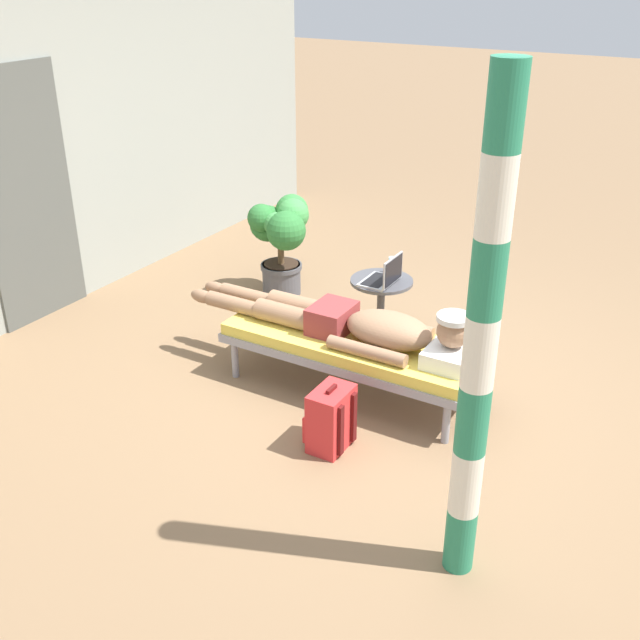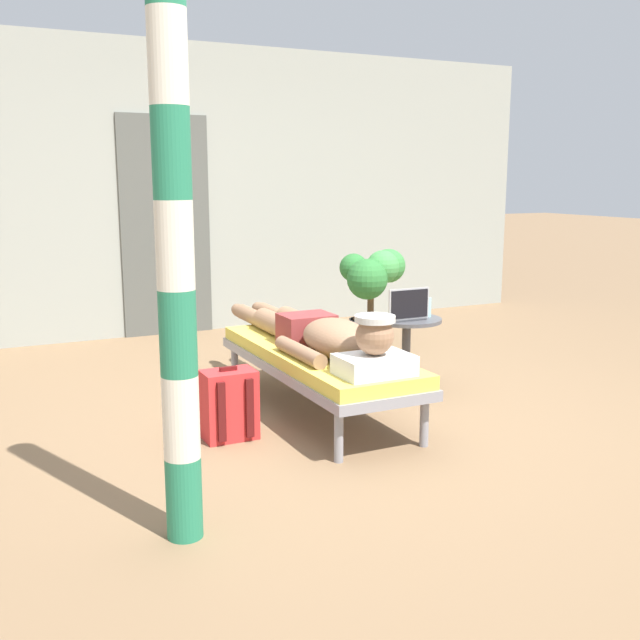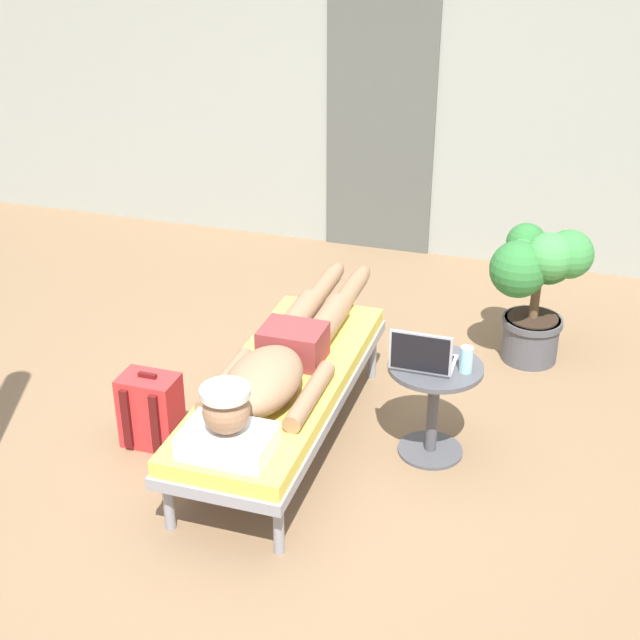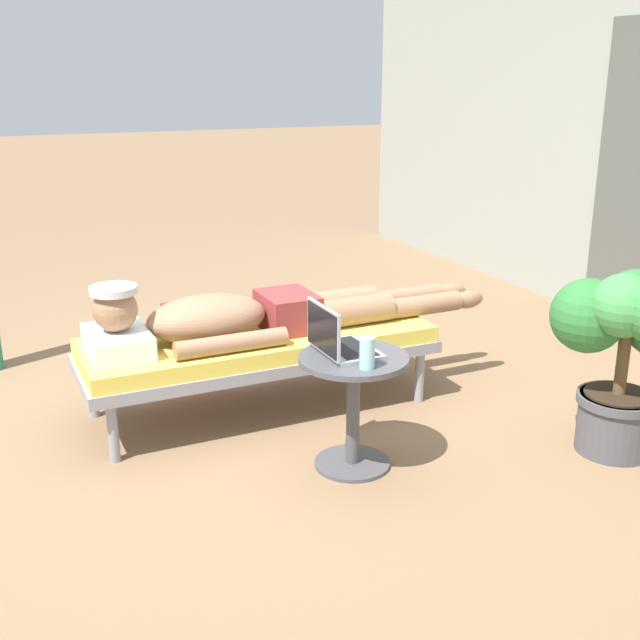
# 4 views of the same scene
# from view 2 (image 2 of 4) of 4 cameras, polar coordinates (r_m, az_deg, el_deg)

# --- Properties ---
(ground_plane) EXTENTS (40.00, 40.00, 0.00)m
(ground_plane) POSITION_cam_2_polar(r_m,az_deg,el_deg) (4.66, 2.12, -7.57)
(ground_plane) COLOR #846647
(house_wall_back) EXTENTS (7.60, 0.20, 2.70)m
(house_wall_back) POSITION_cam_2_polar(r_m,az_deg,el_deg) (7.28, -10.39, 9.76)
(house_wall_back) COLOR #999E93
(house_wall_back) RESTS_ON ground
(house_door_panel) EXTENTS (0.84, 0.03, 2.04)m
(house_door_panel) POSITION_cam_2_polar(r_m,az_deg,el_deg) (7.13, -11.76, 7.03)
(house_door_panel) COLOR #545651
(house_door_panel) RESTS_ON ground
(lounge_chair) EXTENTS (0.64, 1.82, 0.42)m
(lounge_chair) POSITION_cam_2_polar(r_m,az_deg,el_deg) (4.69, -0.19, -3.06)
(lounge_chair) COLOR gray
(lounge_chair) RESTS_ON ground
(person_reclining) EXTENTS (0.53, 2.17, 0.33)m
(person_reclining) POSITION_cam_2_polar(r_m,az_deg,el_deg) (4.61, 0.02, -1.07)
(person_reclining) COLOR white
(person_reclining) RESTS_ON lounge_chair
(side_table) EXTENTS (0.48, 0.48, 0.52)m
(side_table) POSITION_cam_2_polar(r_m,az_deg,el_deg) (5.18, 6.64, -1.66)
(side_table) COLOR #4C4C51
(side_table) RESTS_ON ground
(laptop) EXTENTS (0.31, 0.24, 0.23)m
(laptop) POSITION_cam_2_polar(r_m,az_deg,el_deg) (5.06, 6.43, 0.66)
(laptop) COLOR #A5A8AD
(laptop) RESTS_ON side_table
(drink_glass) EXTENTS (0.06, 0.06, 0.13)m
(drink_glass) POSITION_cam_2_polar(r_m,az_deg,el_deg) (5.20, 8.19, 0.99)
(drink_glass) COLOR #99D8E5
(drink_glass) RESTS_ON side_table
(backpack) EXTENTS (0.30, 0.26, 0.42)m
(backpack) POSITION_cam_2_polar(r_m,az_deg,el_deg) (4.30, -7.01, -6.50)
(backpack) COLOR red
(backpack) RESTS_ON ground
(potted_plant) EXTENTS (0.58, 0.62, 0.88)m
(potted_plant) POSITION_cam_2_polar(r_m,az_deg,el_deg) (6.31, 3.93, 2.60)
(potted_plant) COLOR #4C4C51
(potted_plant) RESTS_ON ground
(porch_post) EXTENTS (0.15, 0.15, 2.44)m
(porch_post) POSITION_cam_2_polar(r_m,az_deg,el_deg) (2.95, -11.09, 5.65)
(porch_post) COLOR #267F59
(porch_post) RESTS_ON ground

